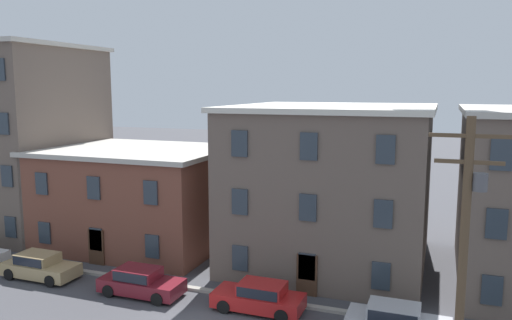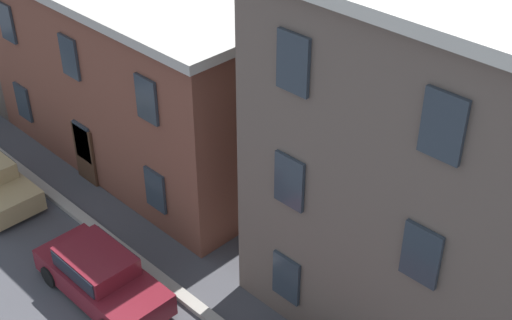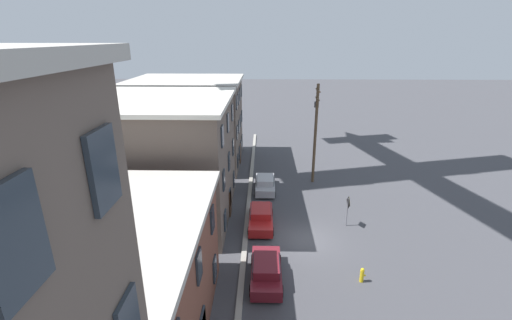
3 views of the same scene
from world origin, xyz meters
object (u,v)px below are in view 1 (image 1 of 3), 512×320
at_px(car_maroon, 140,281).
at_px(utility_pole, 465,255).
at_px(car_tan, 40,265).
at_px(car_red, 260,296).

height_order(car_maroon, utility_pole, utility_pole).
height_order(car_tan, car_red, same).
height_order(car_tan, car_maroon, same).
relative_size(car_tan, car_maroon, 1.00).
height_order(car_maroon, car_red, same).
xyz_separation_m(car_maroon, utility_pole, (15.21, -4.84, 4.79)).
xyz_separation_m(car_tan, utility_pole, (21.90, -4.84, 4.79)).
relative_size(car_red, utility_pole, 0.45).
bearing_deg(utility_pole, car_tan, 167.54).
bearing_deg(car_maroon, car_red, 3.31).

